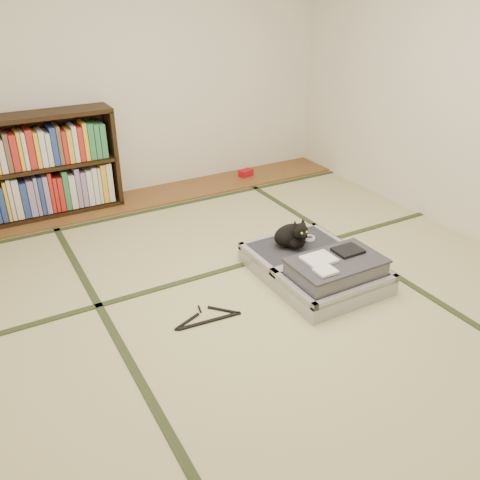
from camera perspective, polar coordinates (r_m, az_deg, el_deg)
floor at (r=3.52m, az=2.10°, el=-6.09°), size 4.50×4.50×0.00m
wood_strip at (r=5.13m, az=-9.62°, el=4.88°), size 4.00×0.50×0.02m
red_item at (r=5.56m, az=0.67°, el=7.55°), size 0.17×0.13×0.07m
room_shell at (r=2.98m, az=2.60°, el=18.11°), size 4.50×4.50×4.50m
tatami_borders at (r=3.88m, az=-1.69°, el=-2.54°), size 4.00×4.50×0.01m
bookcase at (r=4.83m, az=-21.50°, el=7.51°), size 1.33×0.30×0.92m
suitcase at (r=3.67m, az=8.71°, el=-3.08°), size 0.72×0.96×0.28m
cat at (r=3.80m, az=5.97°, el=0.53°), size 0.32×0.32×0.26m
cable_coil at (r=3.96m, az=7.75°, el=0.21°), size 0.10×0.10×0.02m
hanger at (r=3.28m, az=-3.68°, el=-8.75°), size 0.44×0.22×0.01m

